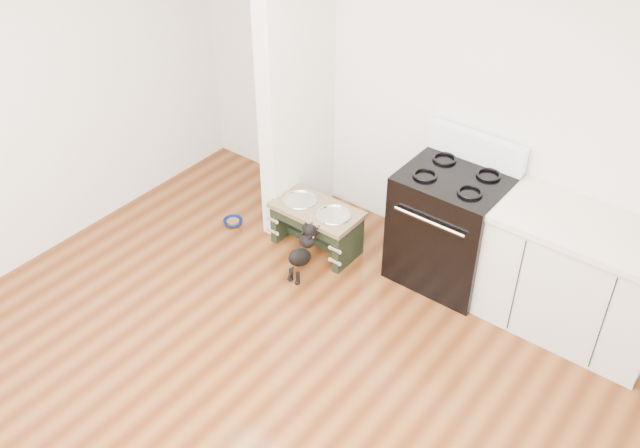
{
  "coord_description": "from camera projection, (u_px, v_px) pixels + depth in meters",
  "views": [
    {
      "loc": [
        2.1,
        -1.85,
        3.7
      ],
      "look_at": [
        -0.47,
        1.49,
        0.56
      ],
      "focal_mm": 40.0,
      "sensor_mm": 36.0,
      "label": 1
    }
  ],
  "objects": [
    {
      "name": "oven_range",
      "position": [
        450.0,
        225.0,
        5.38
      ],
      "size": [
        0.76,
        0.69,
        1.14
      ],
      "color": "black",
      "rests_on": "ground"
    },
    {
      "name": "partition_wall",
      "position": [
        297.0,
        71.0,
        5.51
      ],
      "size": [
        0.15,
        0.8,
        2.7
      ],
      "primitive_type": "cube",
      "color": "silver",
      "rests_on": "ground"
    },
    {
      "name": "ground",
      "position": [
        234.0,
        437.0,
        4.42
      ],
      "size": [
        5.0,
        5.0,
        0.0
      ],
      "primitive_type": "plane",
      "color": "#4E240E",
      "rests_on": "ground"
    },
    {
      "name": "cabinet_run",
      "position": [
        576.0,
        279.0,
        4.92
      ],
      "size": [
        1.24,
        0.64,
        0.91
      ],
      "color": "silver",
      "rests_on": "ground"
    },
    {
      "name": "dog_feeder",
      "position": [
        316.0,
        220.0,
        5.76
      ],
      "size": [
        0.73,
        0.39,
        0.42
      ],
      "color": "black",
      "rests_on": "ground"
    },
    {
      "name": "room_shell",
      "position": [
        210.0,
        229.0,
        3.45
      ],
      "size": [
        5.0,
        5.0,
        5.0
      ],
      "color": "silver",
      "rests_on": "ground"
    },
    {
      "name": "puppy",
      "position": [
        303.0,
        251.0,
        5.5
      ],
      "size": [
        0.13,
        0.37,
        0.44
      ],
      "color": "black",
      "rests_on": "ground"
    },
    {
      "name": "floor_bowl",
      "position": [
        233.0,
        222.0,
        6.16
      ],
      "size": [
        0.19,
        0.19,
        0.05
      ],
      "rotation": [
        0.0,
        0.0,
        -0.13
      ],
      "color": "#0B1C53",
      "rests_on": "ground"
    }
  ]
}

